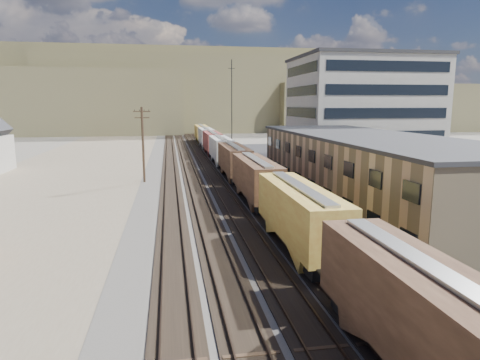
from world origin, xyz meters
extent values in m
plane|color=#6B6356|center=(0.00, 0.00, 0.00)|extent=(300.00, 300.00, 0.00)
cube|color=#4C4742|center=(0.00, 50.00, 0.03)|extent=(18.00, 200.00, 0.06)
cube|color=#7B6A54|center=(-20.00, 40.00, 0.01)|extent=(24.00, 180.00, 0.03)
cube|color=#232326|center=(22.00, 35.00, 0.02)|extent=(26.00, 120.00, 0.04)
cube|color=black|center=(-5.00, 50.00, 0.10)|extent=(2.60, 200.00, 0.08)
cube|color=#38281E|center=(-5.72, 50.00, 0.22)|extent=(0.08, 200.00, 0.16)
cube|color=#38281E|center=(-4.28, 50.00, 0.22)|extent=(0.08, 200.00, 0.16)
cube|color=black|center=(-2.00, 50.00, 0.10)|extent=(2.60, 200.00, 0.08)
cube|color=#38281E|center=(-2.72, 50.00, 0.22)|extent=(0.08, 200.00, 0.16)
cube|color=#38281E|center=(-1.28, 50.00, 0.22)|extent=(0.08, 200.00, 0.16)
cube|color=black|center=(1.00, 50.00, 0.10)|extent=(2.60, 200.00, 0.08)
cube|color=#38281E|center=(0.28, 50.00, 0.22)|extent=(0.08, 200.00, 0.16)
cube|color=#38281E|center=(1.72, 50.00, 0.22)|extent=(0.08, 200.00, 0.16)
cube|color=black|center=(3.80, 50.00, 0.10)|extent=(2.60, 200.00, 0.08)
cube|color=#38281E|center=(3.08, 50.00, 0.22)|extent=(0.08, 200.00, 0.16)
cube|color=#38281E|center=(4.52, 50.00, 0.22)|extent=(0.08, 200.00, 0.16)
cube|color=black|center=(3.80, 2.23, 0.75)|extent=(2.20, 2.20, 0.90)
cube|color=#3F281B|center=(3.80, -2.84, 2.90)|extent=(3.00, 13.34, 3.40)
cube|color=#B7B7B2|center=(3.80, -2.84, 4.68)|extent=(0.90, 12.32, 0.16)
cube|color=black|center=(3.80, 7.28, 0.75)|extent=(2.20, 2.20, 0.90)
cube|color=black|center=(3.80, 17.43, 0.75)|extent=(2.20, 2.20, 0.90)
cube|color=#BA8231|center=(3.80, 12.36, 2.90)|extent=(3.00, 13.34, 3.40)
cube|color=#B7B7B2|center=(3.80, 12.36, 4.68)|extent=(0.90, 12.32, 0.16)
cube|color=black|center=(3.80, 22.48, 0.75)|extent=(2.20, 2.20, 0.90)
cube|color=black|center=(3.80, 32.63, 0.75)|extent=(2.20, 2.20, 0.90)
cube|color=#3F281B|center=(3.80, 27.56, 2.90)|extent=(3.00, 13.34, 3.40)
cube|color=#B7B7B2|center=(3.80, 27.56, 4.68)|extent=(0.90, 12.33, 0.16)
cube|color=black|center=(3.80, 37.68, 0.75)|extent=(2.20, 2.20, 0.90)
cube|color=black|center=(3.80, 47.83, 0.75)|extent=(2.20, 2.20, 0.90)
cube|color=#3F281B|center=(3.80, 42.76, 2.90)|extent=(3.00, 13.34, 3.40)
cube|color=#B7B7B2|center=(3.80, 42.76, 4.68)|extent=(0.90, 12.33, 0.16)
cube|color=black|center=(3.80, 52.88, 0.75)|extent=(2.20, 2.20, 0.90)
cube|color=black|center=(3.80, 63.03, 0.75)|extent=(2.20, 2.20, 0.90)
cube|color=#B4B0A9|center=(3.80, 57.96, 2.90)|extent=(3.00, 13.34, 3.40)
cube|color=#B7B7B2|center=(3.80, 57.96, 4.68)|extent=(0.90, 12.32, 0.16)
cube|color=black|center=(3.80, 68.08, 0.75)|extent=(2.20, 2.20, 0.90)
cube|color=black|center=(3.80, 78.23, 0.75)|extent=(2.20, 2.20, 0.90)
cube|color=maroon|center=(3.80, 73.16, 2.90)|extent=(3.00, 13.34, 3.40)
cube|color=#B7B7B2|center=(3.80, 73.16, 4.68)|extent=(0.90, 12.32, 0.16)
cube|color=black|center=(3.80, 83.28, 0.75)|extent=(2.20, 2.20, 0.90)
cube|color=black|center=(3.80, 93.43, 0.75)|extent=(2.20, 2.20, 0.90)
cube|color=#B4B0A9|center=(3.80, 88.36, 2.90)|extent=(3.00, 13.34, 3.40)
cube|color=#B7B7B2|center=(3.80, 88.36, 4.68)|extent=(0.90, 12.32, 0.16)
cube|color=black|center=(3.80, 98.48, 0.75)|extent=(2.20, 2.20, 0.90)
cube|color=black|center=(3.80, 108.63, 0.75)|extent=(2.20, 2.20, 0.90)
cube|color=#BA8231|center=(3.80, 103.56, 2.90)|extent=(3.00, 13.34, 3.40)
cube|color=#B7B7B2|center=(3.80, 103.56, 4.68)|extent=(0.90, 12.32, 0.16)
cube|color=tan|center=(15.00, 25.00, 3.50)|extent=(12.00, 40.00, 7.00)
cube|color=#2D2D30|center=(15.00, 25.00, 7.10)|extent=(12.40, 40.40, 0.30)
cube|color=black|center=(8.95, 25.00, 2.20)|extent=(0.12, 36.00, 1.20)
cube|color=black|center=(8.95, 25.00, 5.20)|extent=(0.12, 36.00, 1.20)
cube|color=#9E998E|center=(28.00, 55.00, 9.00)|extent=(22.00, 18.00, 18.00)
cube|color=#2D2D30|center=(28.00, 55.00, 18.20)|extent=(22.60, 18.60, 0.50)
cube|color=black|center=(16.95, 55.00, 9.00)|extent=(0.12, 16.00, 16.00)
cube|color=black|center=(28.00, 45.95, 9.00)|extent=(20.00, 0.12, 16.00)
cylinder|color=#382619|center=(-8.50, 42.00, 5.00)|extent=(0.32, 0.32, 10.00)
cube|color=#382619|center=(-8.50, 42.00, 9.40)|extent=(2.20, 0.14, 0.14)
cube|color=#382619|center=(-8.50, 42.00, 8.60)|extent=(1.90, 0.14, 0.14)
cylinder|color=black|center=(-7.90, 42.00, 9.55)|extent=(0.08, 0.08, 0.22)
cylinder|color=black|center=(6.00, 60.00, 9.00)|extent=(0.16, 0.16, 18.00)
cube|color=black|center=(6.00, 60.00, 16.50)|extent=(1.20, 0.08, 0.08)
cube|color=brown|center=(-60.00, 150.00, 11.00)|extent=(120.00, 40.00, 22.00)
cube|color=brown|center=(20.00, 160.00, 14.00)|extent=(140.00, 45.00, 28.00)
cube|color=brown|center=(90.00, 150.00, 9.00)|extent=(110.00, 38.00, 18.00)
cube|color=brown|center=(-10.00, 180.00, 16.00)|extent=(200.00, 60.00, 32.00)
imported|color=#B11024|center=(13.70, 7.85, 0.78)|extent=(3.98, 4.89, 1.57)
imported|color=navy|center=(21.44, 41.68, 0.67)|extent=(4.67, 5.20, 1.34)
imported|color=silver|center=(28.66, 58.56, 0.76)|extent=(2.30, 4.64, 1.52)
camera|label=1|loc=(-5.08, -15.72, 10.26)|focal=32.00mm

